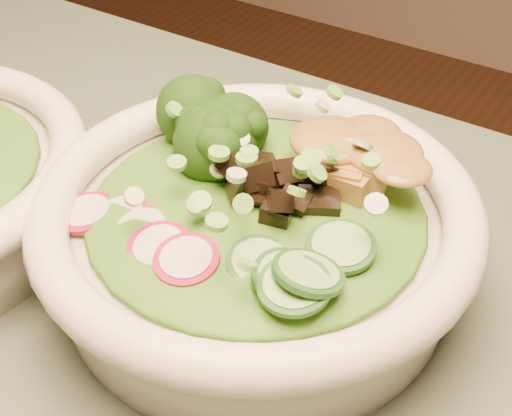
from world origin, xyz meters
The scene contains 9 objects.
salad_bowl centered at (0.02, 0.12, 0.79)m, with size 0.29×0.29×0.08m.
lettuce_bed centered at (0.02, 0.12, 0.81)m, with size 0.22×0.22×0.03m, color #326916.
broccoli_florets centered at (-0.04, 0.16, 0.83)m, with size 0.09×0.08×0.05m, color black, non-canonical shape.
radish_slices centered at (-0.02, 0.06, 0.82)m, with size 0.12×0.04×0.02m, color #9F0C34, non-canonical shape.
cucumber_slices centered at (0.08, 0.09, 0.83)m, with size 0.08×0.08×0.04m, color #7EB062, non-canonical shape.
mushroom_heap centered at (0.02, 0.14, 0.83)m, with size 0.08×0.08×0.04m, color black, non-canonical shape.
tofu_cubes centered at (0.05, 0.18, 0.83)m, with size 0.10×0.06×0.04m, color olive, non-canonical shape.
peanut_sauce centered at (0.05, 0.18, 0.84)m, with size 0.08×0.06×0.02m, color brown.
scallion_garnish centered at (0.02, 0.12, 0.84)m, with size 0.21×0.21×0.03m, color #65AF3D, non-canonical shape.
Camera 1 is at (0.21, -0.17, 1.10)m, focal length 50.00 mm.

